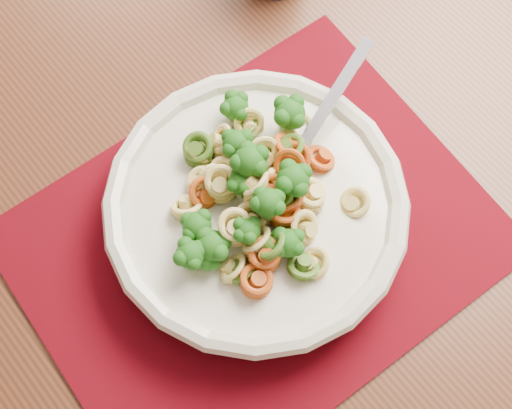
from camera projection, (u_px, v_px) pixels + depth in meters
dining_table at (132, 214)px, 0.79m from camera, size 1.32×0.90×0.76m
placemat at (256, 241)px, 0.65m from camera, size 0.41×0.32×0.00m
pasta_bowl at (256, 208)px, 0.63m from camera, size 0.27×0.27×0.05m
pasta_broccoli_heap at (256, 202)px, 0.61m from camera, size 0.23×0.23×0.06m
fork at (287, 170)px, 0.63m from camera, size 0.18×0.08×0.08m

